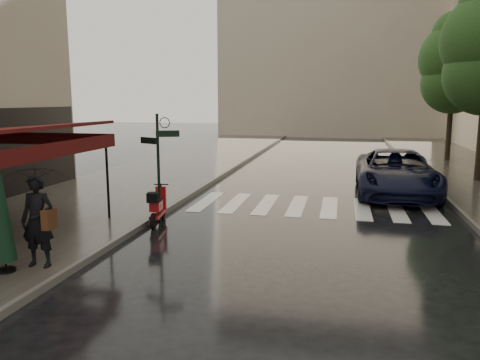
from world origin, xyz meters
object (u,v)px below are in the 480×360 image
at_px(scooter, 157,207).
at_px(parasol_front, 1,206).
at_px(parked_car, 396,173).
at_px(pedestrian_with_umbrella, 35,184).

bearing_deg(scooter, parasol_front, -117.07).
xyz_separation_m(scooter, parked_car, (7.01, 5.82, 0.34)).
height_order(pedestrian_with_umbrella, scooter, pedestrian_with_umbrella).
relative_size(pedestrian_with_umbrella, parasol_front, 1.04).
bearing_deg(pedestrian_with_umbrella, parked_car, 47.41).
relative_size(pedestrian_with_umbrella, parked_car, 0.43).
height_order(parked_car, parasol_front, parasol_front).
distance_m(scooter, parasol_front, 4.73).
height_order(pedestrian_with_umbrella, parked_car, pedestrian_with_umbrella).
xyz_separation_m(parked_car, parasol_front, (-8.40, -10.23, 0.62)).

